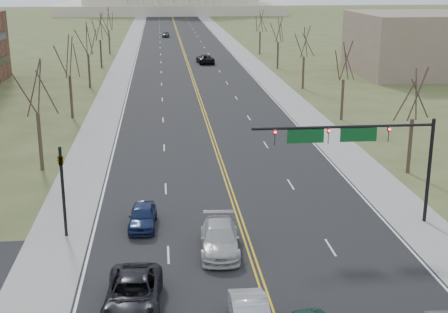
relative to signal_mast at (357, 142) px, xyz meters
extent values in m
cube|color=black|center=(-7.45, 96.50, -5.76)|extent=(20.00, 380.00, 0.01)
cube|color=black|center=(-7.45, -7.50, -5.76)|extent=(120.00, 14.00, 0.01)
cube|color=gray|center=(-19.45, 96.50, -5.75)|extent=(4.00, 380.00, 0.03)
cube|color=gray|center=(4.55, 96.50, -5.75)|extent=(4.00, 380.00, 0.03)
cube|color=gold|center=(-7.45, 96.50, -5.75)|extent=(0.42, 380.00, 0.01)
cube|color=silver|center=(-17.25, 96.50, -5.75)|extent=(0.15, 380.00, 0.01)
cube|color=silver|center=(2.35, 96.50, -5.75)|extent=(0.15, 380.00, 0.01)
cube|color=beige|center=(-7.45, 236.50, -3.76)|extent=(90.00, 60.00, 4.00)
cylinder|color=black|center=(5.05, 0.00, -2.16)|extent=(0.24, 0.24, 7.20)
cylinder|color=black|center=(-0.95, 0.00, 1.04)|extent=(12.00, 0.18, 0.18)
imported|color=black|center=(2.05, 0.00, 0.49)|extent=(0.35, 0.40, 1.10)
sphere|color=#FF0C0C|center=(2.05, -0.15, 0.84)|extent=(0.18, 0.18, 0.18)
imported|color=black|center=(-1.95, 0.00, 0.49)|extent=(0.35, 0.40, 1.10)
sphere|color=#FF0C0C|center=(-1.95, -0.15, 0.84)|extent=(0.18, 0.18, 0.18)
imported|color=black|center=(-5.45, 0.00, 0.49)|extent=(0.35, 0.40, 1.10)
sphere|color=#FF0C0C|center=(-5.45, -0.15, 0.84)|extent=(0.18, 0.18, 0.18)
cube|color=#0C4C1E|center=(0.05, 0.00, 0.49)|extent=(2.40, 0.12, 0.90)
cube|color=#0C4C1E|center=(-3.45, 0.00, 0.49)|extent=(2.40, 0.12, 0.90)
cylinder|color=black|center=(-18.95, 0.00, -2.76)|extent=(0.20, 0.20, 6.00)
imported|color=black|center=(-18.95, 0.00, -0.56)|extent=(0.32, 0.36, 0.99)
cylinder|color=#3D2E24|center=(8.05, 10.50, -3.42)|extent=(0.32, 0.32, 4.68)
cylinder|color=#3D2E24|center=(-22.95, 14.50, -3.29)|extent=(0.32, 0.32, 4.95)
cylinder|color=#3D2E24|center=(8.05, 30.50, -3.42)|extent=(0.32, 0.32, 4.68)
cylinder|color=#3D2E24|center=(-22.95, 34.50, -3.29)|extent=(0.32, 0.32, 4.95)
cylinder|color=#3D2E24|center=(8.05, 50.50, -3.42)|extent=(0.32, 0.32, 4.68)
cylinder|color=#3D2E24|center=(-22.95, 54.50, -3.29)|extent=(0.32, 0.32, 4.95)
cylinder|color=#3D2E24|center=(8.05, 70.50, -3.42)|extent=(0.32, 0.32, 4.68)
cylinder|color=#3D2E24|center=(-22.95, 74.50, -3.29)|extent=(0.32, 0.32, 4.95)
cylinder|color=#3D2E24|center=(8.05, 90.50, -3.42)|extent=(0.32, 0.32, 4.68)
cylinder|color=#3D2E24|center=(-22.95, 94.50, -3.29)|extent=(0.32, 0.32, 4.95)
cube|color=black|center=(-36.90, 60.50, -2.61)|extent=(0.10, 9.80, 1.20)
cube|color=#796B56|center=(32.55, 62.50, -0.76)|extent=(25.00, 20.00, 10.00)
imported|color=black|center=(-14.29, -9.66, -4.91)|extent=(3.05, 6.15, 1.68)
imported|color=#B3B3B3|center=(-9.31, -3.31, -4.93)|extent=(2.64, 5.80, 1.64)
imported|color=#16244D|center=(-14.06, 1.01, -5.00)|extent=(1.99, 4.46, 1.49)
imported|color=black|center=(-4.19, 78.40, -4.91)|extent=(3.31, 6.26, 1.68)
imported|color=#44464B|center=(-10.86, 128.55, -5.03)|extent=(2.05, 4.35, 1.44)
camera|label=1|loc=(-12.62, -37.97, 10.58)|focal=50.00mm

